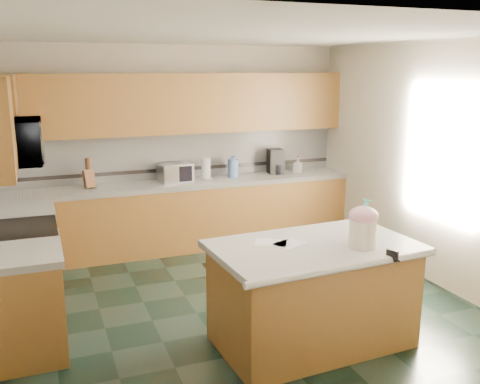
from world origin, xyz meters
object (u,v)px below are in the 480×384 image
island_top (314,247)px  knife_block (89,179)px  coffee_maker (276,161)px  island_base (312,297)px  treat_jar (363,233)px  toaster_oven (175,172)px  soap_bottle_island (365,217)px

island_top → knife_block: 3.36m
knife_block → coffee_maker: (2.59, 0.03, 0.06)m
island_base → treat_jar: (0.34, -0.21, 0.61)m
toaster_oven → coffee_maker: 1.48m
treat_jar → coffee_maker: bearing=65.9°
knife_block → coffee_maker: coffee_maker is taller
knife_block → toaster_oven: toaster_oven is taller
island_top → knife_block: size_ratio=7.65×
soap_bottle_island → coffee_maker: (0.46, 2.93, 0.01)m
treat_jar → coffee_maker: coffee_maker is taller
island_base → treat_jar: treat_jar is taller
island_top → toaster_oven: size_ratio=4.12×
treat_jar → toaster_oven: toaster_oven is taller
treat_jar → toaster_oven: bearing=91.9°
coffee_maker → island_base: bearing=-100.0°
knife_block → coffee_maker: size_ratio=0.65×
soap_bottle_island → toaster_oven: bearing=93.1°
island_top → soap_bottle_island: 0.59m
island_base → knife_block: 3.41m
island_top → knife_block: (-1.57, 2.97, 0.14)m
treat_jar → soap_bottle_island: bearing=40.7°
island_top → treat_jar: bearing=-35.3°
treat_jar → knife_block: size_ratio=1.05×
treat_jar → soap_bottle_island: soap_bottle_island is taller
island_top → toaster_oven: (-0.46, 2.97, 0.15)m
island_base → toaster_oven: (-0.46, 2.97, 0.61)m
island_base → toaster_oven: bearing=95.5°
island_base → treat_jar: 0.73m
soap_bottle_island → island_top: bearing=171.1°
knife_block → toaster_oven: (1.11, 0.00, 0.01)m
soap_bottle_island → knife_block: soap_bottle_island is taller
island_top → coffee_maker: (1.01, 3.00, 0.21)m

